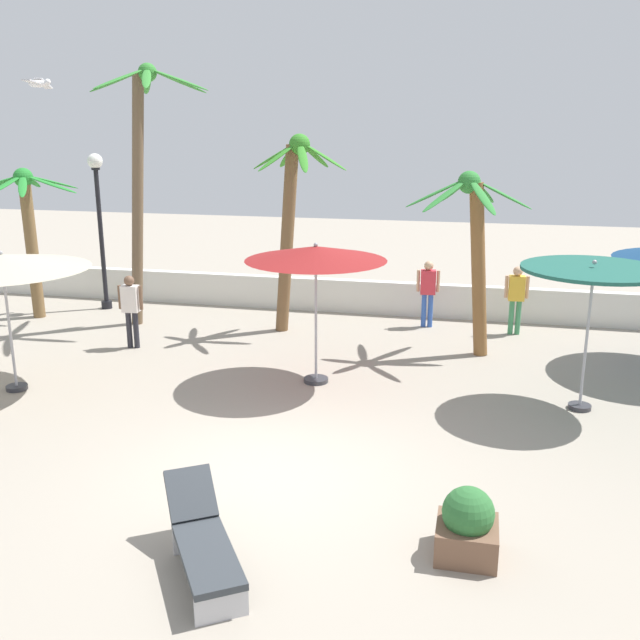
{
  "coord_description": "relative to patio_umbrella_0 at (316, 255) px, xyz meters",
  "views": [
    {
      "loc": [
        2.76,
        -8.82,
        4.8
      ],
      "look_at": [
        0.0,
        3.2,
        1.4
      ],
      "focal_mm": 39.79,
      "sensor_mm": 36.0,
      "label": 1
    }
  ],
  "objects": [
    {
      "name": "palm_tree_3",
      "position": [
        -8.12,
        3.09,
        -0.0
      ],
      "size": [
        2.84,
        2.82,
        3.79
      ],
      "color": "brown",
      "rests_on": "ground_plane"
    },
    {
      "name": "patio_umbrella_4",
      "position": [
        -5.39,
        -1.66,
        -0.07
      ],
      "size": [
        3.09,
        3.09,
        2.64
      ],
      "color": "#333338",
      "rests_on": "ground_plane"
    },
    {
      "name": "patio_umbrella_3",
      "position": [
        4.81,
        -0.28,
        -0.11
      ],
      "size": [
        2.38,
        2.38,
        2.65
      ],
      "color": "#333338",
      "rests_on": "ground_plane"
    },
    {
      "name": "guest_0",
      "position": [
        1.76,
        4.39,
        -1.5
      ],
      "size": [
        0.56,
        0.28,
        1.64
      ],
      "color": "#3359B2",
      "rests_on": "ground_plane"
    },
    {
      "name": "lamp_post_1",
      "position": [
        -6.84,
        4.29,
        0.11
      ],
      "size": [
        0.39,
        0.39,
        4.1
      ],
      "color": "black",
      "rests_on": "ground_plane"
    },
    {
      "name": "seagull_0",
      "position": [
        -4.44,
        -1.41,
        2.99
      ],
      "size": [
        0.39,
        0.99,
        0.16
      ],
      "color": "white"
    },
    {
      "name": "palm_tree_2",
      "position": [
        -1.37,
        3.31,
        0.38
      ],
      "size": [
        2.24,
        2.14,
        4.62
      ],
      "color": "brown",
      "rests_on": "ground_plane"
    },
    {
      "name": "patio_umbrella_0",
      "position": [
        0.0,
        0.0,
        0.0
      ],
      "size": [
        2.65,
        2.65,
        2.72
      ],
      "color": "#333338",
      "rests_on": "ground_plane"
    },
    {
      "name": "palm_tree_1",
      "position": [
        -4.95,
        3.06,
        1.36
      ],
      "size": [
        2.99,
        2.77,
        6.16
      ],
      "color": "brown",
      "rests_on": "ground_plane"
    },
    {
      "name": "lounge_chair_1",
      "position": [
        0.15,
        -6.12,
        -2.1
      ],
      "size": [
        1.49,
        1.88,
        0.84
      ],
      "color": "#B7B7BC",
      "rests_on": "ground_plane"
    },
    {
      "name": "boundary_wall",
      "position": [
        0.2,
        5.4,
        -2.06
      ],
      "size": [
        25.2,
        0.3,
        0.86
      ],
      "primitive_type": "cube",
      "color": "silver",
      "rests_on": "ground_plane"
    },
    {
      "name": "ground_plane",
      "position": [
        0.2,
        -3.73,
        -2.49
      ],
      "size": [
        56.0,
        56.0,
        0.0
      ],
      "primitive_type": "plane",
      "color": "#9E9384"
    },
    {
      "name": "palm_tree_0",
      "position": [
        2.82,
        2.44,
        0.01
      ],
      "size": [
        2.59,
        2.44,
        3.91
      ],
      "color": "brown",
      "rests_on": "ground_plane"
    },
    {
      "name": "guest_3",
      "position": [
        -4.47,
        1.23,
        -1.5
      ],
      "size": [
        0.56,
        0.27,
        1.64
      ],
      "color": "#26262D",
      "rests_on": "ground_plane"
    },
    {
      "name": "guest_2",
      "position": [
        3.84,
        4.21,
        -1.51
      ],
      "size": [
        0.56,
        0.26,
        1.64
      ],
      "color": "#3F8C59",
      "rests_on": "ground_plane"
    },
    {
      "name": "planter",
      "position": [
        3.0,
        -5.18,
        -2.11
      ],
      "size": [
        0.7,
        0.7,
        0.85
      ],
      "color": "brown",
      "rests_on": "ground_plane"
    }
  ]
}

